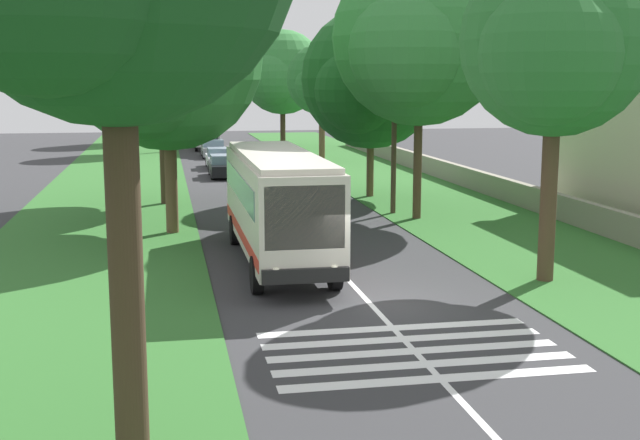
% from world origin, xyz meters
% --- Properties ---
extents(ground, '(160.00, 160.00, 0.00)m').
position_xyz_m(ground, '(0.00, 0.00, 0.00)').
color(ground, '#333335').
extents(grass_verge_left, '(120.00, 8.00, 0.04)m').
position_xyz_m(grass_verge_left, '(15.00, 8.20, 0.02)').
color(grass_verge_left, '#2D6628').
rests_on(grass_verge_left, ground).
extents(grass_verge_right, '(120.00, 8.00, 0.04)m').
position_xyz_m(grass_verge_right, '(15.00, -8.20, 0.02)').
color(grass_verge_right, '#2D6628').
rests_on(grass_verge_right, ground).
extents(centre_line, '(110.00, 0.16, 0.01)m').
position_xyz_m(centre_line, '(15.00, 0.00, 0.00)').
color(centre_line, silver).
rests_on(centre_line, ground).
extents(coach_bus, '(11.16, 2.62, 3.73)m').
position_xyz_m(coach_bus, '(5.87, 1.80, 2.15)').
color(coach_bus, silver).
rests_on(coach_bus, ground).
extents(zebra_crossing, '(4.05, 6.80, 0.01)m').
position_xyz_m(zebra_crossing, '(-3.88, 0.00, 0.00)').
color(zebra_crossing, silver).
rests_on(zebra_crossing, ground).
extents(trailing_car_0, '(4.30, 1.78, 1.43)m').
position_xyz_m(trailing_car_0, '(22.47, -2.06, 0.67)').
color(trailing_car_0, navy).
rests_on(trailing_car_0, ground).
extents(trailing_car_1, '(4.30, 1.78, 1.43)m').
position_xyz_m(trailing_car_1, '(31.43, 1.75, 0.67)').
color(trailing_car_1, black).
rests_on(trailing_car_1, ground).
extents(trailing_car_2, '(4.30, 1.78, 1.43)m').
position_xyz_m(trailing_car_2, '(37.02, 1.65, 0.67)').
color(trailing_car_2, silver).
rests_on(trailing_car_2, ground).
extents(trailing_car_3, '(4.30, 1.78, 1.43)m').
position_xyz_m(trailing_car_3, '(45.45, 1.60, 0.67)').
color(trailing_car_3, gray).
rests_on(trailing_car_3, ground).
extents(trailing_minibus_0, '(6.00, 2.14, 2.53)m').
position_xyz_m(trailing_minibus_0, '(53.11, 1.73, 1.55)').
color(trailing_minibus_0, silver).
rests_on(trailing_minibus_0, ground).
extents(roadside_tree_left_0, '(8.35, 6.63, 10.96)m').
position_xyz_m(roadside_tree_left_0, '(20.37, 5.63, 7.49)').
color(roadside_tree_left_0, '#3D2D1E').
rests_on(roadside_tree_left_0, grass_verge_left).
extents(roadside_tree_left_2, '(7.06, 5.98, 10.89)m').
position_xyz_m(roadside_tree_left_2, '(50.57, 5.55, 7.77)').
color(roadside_tree_left_2, '#3D2D1E').
rests_on(roadside_tree_left_2, grass_verge_left).
extents(roadside_tree_left_3, '(7.76, 6.49, 10.63)m').
position_xyz_m(roadside_tree_left_3, '(62.33, 6.61, 7.25)').
color(roadside_tree_left_3, '#3D2D1E').
rests_on(roadside_tree_left_3, grass_verge_left).
extents(roadside_tree_left_4, '(9.02, 7.52, 10.80)m').
position_xyz_m(roadside_tree_left_4, '(12.00, 5.47, 6.87)').
color(roadside_tree_left_4, brown).
rests_on(roadside_tree_left_4, grass_verge_left).
extents(roadside_tree_right_0, '(9.35, 7.58, 10.56)m').
position_xyz_m(roadside_tree_right_0, '(53.98, -5.10, 6.58)').
color(roadside_tree_right_0, '#3D2D1E').
rests_on(roadside_tree_right_0, grass_verge_right).
extents(roadside_tree_right_1, '(9.39, 7.60, 11.66)m').
position_xyz_m(roadside_tree_right_1, '(13.87, -5.32, 7.67)').
color(roadside_tree_right_1, '#4C3826').
rests_on(roadside_tree_right_1, grass_verge_right).
extents(roadside_tree_right_2, '(5.95, 5.32, 8.78)m').
position_xyz_m(roadside_tree_right_2, '(40.29, -6.20, 6.04)').
color(roadside_tree_right_2, brown).
rests_on(roadside_tree_right_2, grass_verge_right).
extents(roadside_tree_right_3, '(8.47, 7.28, 9.78)m').
position_xyz_m(roadside_tree_right_3, '(21.00, -5.03, 6.01)').
color(roadside_tree_right_3, brown).
rests_on(roadside_tree_right_3, grass_verge_right).
extents(roadside_tree_right_4, '(6.74, 5.65, 10.02)m').
position_xyz_m(roadside_tree_right_4, '(1.69, -5.72, 7.06)').
color(roadside_tree_right_4, '#4C3826').
rests_on(roadside_tree_right_4, grass_verge_right).
extents(utility_pole, '(0.24, 1.40, 8.55)m').
position_xyz_m(utility_pole, '(15.24, -4.86, 4.46)').
color(utility_pole, '#473828').
rests_on(utility_pole, grass_verge_right).
extents(roadside_wall, '(70.00, 0.40, 1.12)m').
position_xyz_m(roadside_wall, '(20.00, -11.60, 0.60)').
color(roadside_wall, gray).
rests_on(roadside_wall, grass_verge_right).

